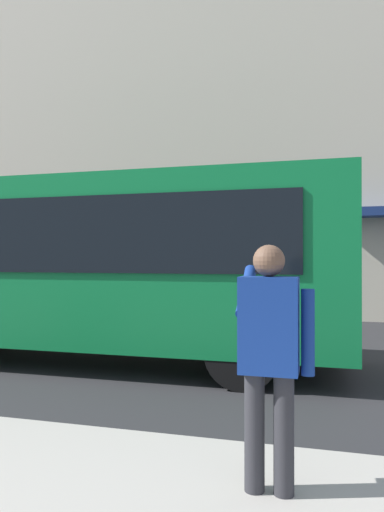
{
  "coord_description": "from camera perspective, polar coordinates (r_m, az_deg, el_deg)",
  "views": [
    {
      "loc": [
        -1.21,
        7.67,
        1.76
      ],
      "look_at": [
        0.95,
        -0.14,
        1.8
      ],
      "focal_mm": 33.64,
      "sensor_mm": 36.0,
      "label": 1
    }
  ],
  "objects": [
    {
      "name": "pedestrian_photographer",
      "position": [
        3.39,
        9.21,
        -10.72
      ],
      "size": [
        0.53,
        0.52,
        1.7
      ],
      "color": "#2D2D33",
      "rests_on": "sidewalk_curb"
    },
    {
      "name": "ground_plane",
      "position": [
        7.96,
        6.52,
        -13.02
      ],
      "size": [
        60.0,
        60.0,
        0.0
      ],
      "primitive_type": "plane",
      "color": "#2B2B2D"
    },
    {
      "name": "building_facade_far",
      "position": [
        15.12,
        10.74,
        15.97
      ],
      "size": [
        28.0,
        1.55,
        12.0
      ],
      "color": "beige",
      "rests_on": "ground_plane"
    },
    {
      "name": "red_bus",
      "position": [
        8.48,
        -13.3,
        -0.77
      ],
      "size": [
        9.05,
        2.54,
        3.08
      ],
      "color": "#0F7238",
      "rests_on": "ground_plane"
    }
  ]
}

